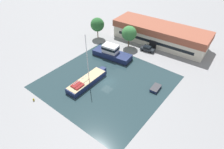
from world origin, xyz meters
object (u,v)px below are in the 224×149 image
object	(u,v)px
quay_tree_near_building	(129,33)
small_dinghy	(156,88)
sailboat_moored	(87,81)
motor_cruiser	(112,53)
quay_tree_by_water	(97,25)
parked_car	(148,49)
warehouse_building	(160,34)

from	to	relation	value
quay_tree_near_building	small_dinghy	size ratio (longest dim) A/B	2.07
sailboat_moored	motor_cruiser	bearing A→B (deg)	101.42
motor_cruiser	quay_tree_by_water	bearing A→B (deg)	52.45
parked_car	sailboat_moored	world-z (taller)	sailboat_moored
parked_car	small_dinghy	world-z (taller)	parked_car
small_dinghy	motor_cruiser	bearing A→B (deg)	-19.41
quay_tree_near_building	sailboat_moored	xyz separation A→B (m)	(2.65, -21.42, -3.79)
quay_tree_near_building	sailboat_moored	distance (m)	21.91
parked_car	motor_cruiser	bearing A→B (deg)	-42.71
parked_car	motor_cruiser	distance (m)	11.59
warehouse_building	parked_car	distance (m)	7.64
quay_tree_near_building	small_dinghy	bearing A→B (deg)	-37.43
sailboat_moored	small_dinghy	xyz separation A→B (m)	(14.16, 8.55, -0.42)
quay_tree_by_water	sailboat_moored	xyz separation A→B (m)	(14.49, -20.04, -3.93)
quay_tree_near_building	motor_cruiser	xyz separation A→B (m)	(-0.31, -8.22, -3.20)
warehouse_building	motor_cruiser	distance (m)	18.22
warehouse_building	quay_tree_near_building	distance (m)	10.82
parked_car	warehouse_building	bearing A→B (deg)	170.82
quay_tree_by_water	sailboat_moored	bearing A→B (deg)	-54.13
quay_tree_by_water	motor_cruiser	distance (m)	13.81
quay_tree_by_water	motor_cruiser	world-z (taller)	quay_tree_by_water
warehouse_building	motor_cruiser	bearing A→B (deg)	-114.66
parked_car	sailboat_moored	bearing A→B (deg)	-17.61
quay_tree_by_water	small_dinghy	world-z (taller)	quay_tree_by_water
quay_tree_near_building	small_dinghy	xyz separation A→B (m)	(16.81, -12.87, -4.21)
warehouse_building	small_dinghy	world-z (taller)	warehouse_building
quay_tree_near_building	parked_car	world-z (taller)	quay_tree_near_building
quay_tree_by_water	sailboat_moored	world-z (taller)	sailboat_moored
warehouse_building	quay_tree_near_building	size ratio (longest dim) A/B	4.53
motor_cruiser	small_dinghy	distance (m)	17.77
quay_tree_near_building	small_dinghy	distance (m)	21.59
sailboat_moored	motor_cruiser	size ratio (longest dim) A/B	1.09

